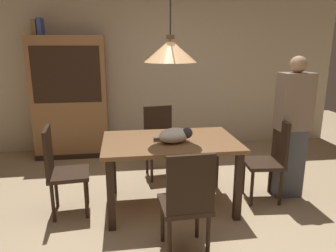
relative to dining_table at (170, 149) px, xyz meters
The scene contains 13 objects.
ground 0.79m from the dining_table, 88.72° to the right, with size 10.00×10.00×0.00m, color tan.
back_wall 2.33m from the dining_table, 89.73° to the left, with size 6.40×0.10×2.90m, color beige.
dining_table is the anchor object (origin of this frame).
chair_near_front 0.89m from the dining_table, 89.78° to the right, with size 0.42×0.42×0.93m.
chair_right_side 1.14m from the dining_table, ahead, with size 0.43×0.43×0.93m.
chair_far_back 0.89m from the dining_table, 90.55° to the left, with size 0.44×0.44×0.93m.
chair_left_side 1.14m from the dining_table, behind, with size 0.43×0.43×0.93m.
cat_sleeping 0.20m from the dining_table, 65.66° to the right, with size 0.40×0.31×0.16m.
pendant_lamp 1.01m from the dining_table, ahead, with size 0.52×0.52×1.30m.
hutch_bookcase 2.27m from the dining_table, 124.31° to the left, with size 1.12×0.45×1.85m.
book_brown_thick 2.83m from the dining_table, 132.19° to the left, with size 0.06×0.24×0.22m, color brown.
book_blue_wide 2.80m from the dining_table, 130.90° to the left, with size 0.06×0.24×0.24m, color #384C93.
person_standing 1.40m from the dining_table, ahead, with size 0.36×0.22×1.61m.
Camera 1 is at (-0.49, -2.69, 1.72)m, focal length 33.96 mm.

